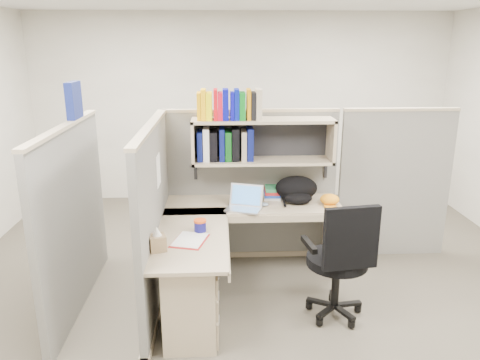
{
  "coord_description": "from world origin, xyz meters",
  "views": [
    {
      "loc": [
        -0.33,
        -3.83,
        2.28
      ],
      "look_at": [
        -0.15,
        0.25,
        1.07
      ],
      "focal_mm": 35.0,
      "sensor_mm": 36.0,
      "label": 1
    }
  ],
  "objects_px": {
    "desk": "(212,271)",
    "backpack": "(297,190)",
    "laptop": "(243,198)",
    "snack_canister": "(200,225)",
    "task_chair": "(338,278)"
  },
  "relations": [
    {
      "from": "snack_canister",
      "to": "desk",
      "type": "bearing_deg",
      "value": -59.67
    },
    {
      "from": "backpack",
      "to": "snack_canister",
      "type": "xyz_separation_m",
      "value": [
        -0.95,
        -0.73,
        -0.07
      ]
    },
    {
      "from": "laptop",
      "to": "backpack",
      "type": "height_order",
      "value": "backpack"
    },
    {
      "from": "laptop",
      "to": "snack_canister",
      "type": "bearing_deg",
      "value": -109.54
    },
    {
      "from": "desk",
      "to": "backpack",
      "type": "bearing_deg",
      "value": 46.31
    },
    {
      "from": "desk",
      "to": "backpack",
      "type": "relative_size",
      "value": 4.09
    },
    {
      "from": "desk",
      "to": "snack_canister",
      "type": "relative_size",
      "value": 16.25
    },
    {
      "from": "desk",
      "to": "task_chair",
      "type": "bearing_deg",
      "value": -3.78
    },
    {
      "from": "laptop",
      "to": "snack_canister",
      "type": "height_order",
      "value": "laptop"
    },
    {
      "from": "desk",
      "to": "snack_canister",
      "type": "distance_m",
      "value": 0.39
    },
    {
      "from": "laptop",
      "to": "task_chair",
      "type": "relative_size",
      "value": 0.3
    },
    {
      "from": "laptop",
      "to": "backpack",
      "type": "relative_size",
      "value": 0.76
    },
    {
      "from": "backpack",
      "to": "task_chair",
      "type": "bearing_deg",
      "value": -57.48
    },
    {
      "from": "task_chair",
      "to": "desk",
      "type": "bearing_deg",
      "value": 176.22
    },
    {
      "from": "backpack",
      "to": "snack_canister",
      "type": "relative_size",
      "value": 3.97
    }
  ]
}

